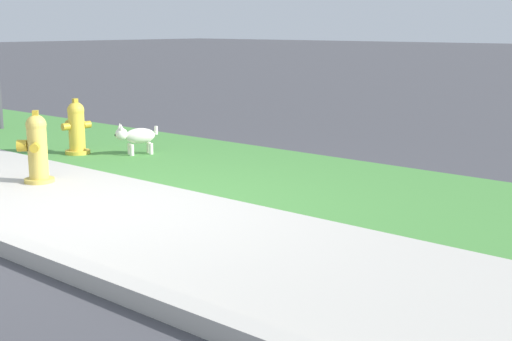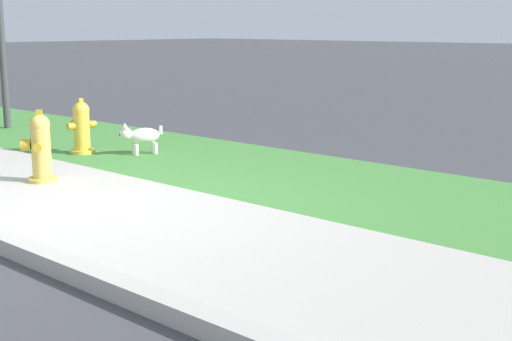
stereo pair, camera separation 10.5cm
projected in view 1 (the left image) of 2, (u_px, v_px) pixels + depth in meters
name	position (u px, v px, depth m)	size (l,w,h in m)	color
ground_plane	(94.00, 210.00, 6.26)	(120.00, 120.00, 0.00)	#424247
sidewalk_pavement	(94.00, 210.00, 6.26)	(18.00, 2.11, 0.01)	#BCB7AD
grass_verge	(263.00, 171.00, 7.94)	(18.00, 2.44, 0.01)	#47893D
fire_hydrant_by_grass_verge	(37.00, 148.00, 7.26)	(0.35, 0.35, 0.75)	gold
fire_hydrant_across_street	(76.00, 128.00, 8.92)	(0.36, 0.39, 0.70)	gold
small_white_dog	(136.00, 136.00, 8.89)	(0.35, 0.50, 0.41)	silver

